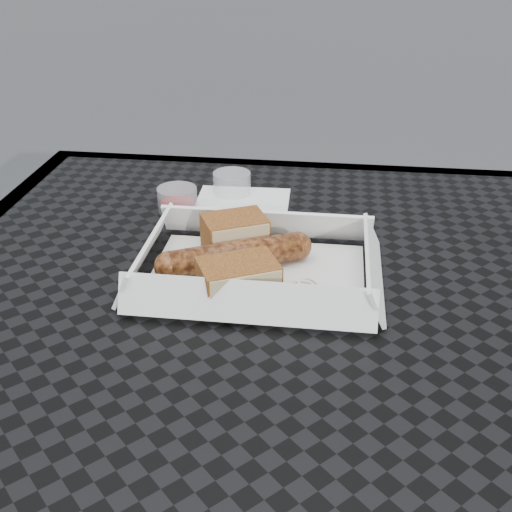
# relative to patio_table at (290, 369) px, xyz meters

# --- Properties ---
(patio_table) EXTENTS (0.80, 0.80, 0.74)m
(patio_table) POSITION_rel_patio_table_xyz_m (0.00, 0.00, 0.00)
(patio_table) COLOR black
(patio_table) RESTS_ON ground
(food_tray) EXTENTS (0.22, 0.15, 0.00)m
(food_tray) POSITION_rel_patio_table_xyz_m (-0.04, 0.05, 0.08)
(food_tray) COLOR white
(food_tray) RESTS_ON patio_table
(bratwurst) EXTENTS (0.16, 0.09, 0.03)m
(bratwurst) POSITION_rel_patio_table_xyz_m (-0.06, 0.06, 0.10)
(bratwurst) COLOR brown
(bratwurst) RESTS_ON food_tray
(bread_near) EXTENTS (0.08, 0.07, 0.04)m
(bread_near) POSITION_rel_patio_table_xyz_m (-0.07, 0.10, 0.10)
(bread_near) COLOR brown
(bread_near) RESTS_ON food_tray
(bread_far) EXTENTS (0.09, 0.08, 0.04)m
(bread_far) POSITION_rel_patio_table_xyz_m (-0.05, 0.01, 0.10)
(bread_far) COLOR brown
(bread_far) RESTS_ON food_tray
(veg_garnish) EXTENTS (0.03, 0.03, 0.00)m
(veg_garnish) POSITION_rel_patio_table_xyz_m (0.01, 0.02, 0.08)
(veg_garnish) COLOR #F2440A
(veg_garnish) RESTS_ON food_tray
(napkin) EXTENTS (0.12, 0.12, 0.00)m
(napkin) POSITION_rel_patio_table_xyz_m (-0.08, 0.23, 0.08)
(napkin) COLOR white
(napkin) RESTS_ON patio_table
(condiment_cup_sauce) EXTENTS (0.05, 0.05, 0.03)m
(condiment_cup_sauce) POSITION_rel_patio_table_xyz_m (-0.16, 0.20, 0.09)
(condiment_cup_sauce) COLOR maroon
(condiment_cup_sauce) RESTS_ON patio_table
(condiment_cup_empty) EXTENTS (0.05, 0.05, 0.03)m
(condiment_cup_empty) POSITION_rel_patio_table_xyz_m (-0.10, 0.26, 0.09)
(condiment_cup_empty) COLOR silver
(condiment_cup_empty) RESTS_ON patio_table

